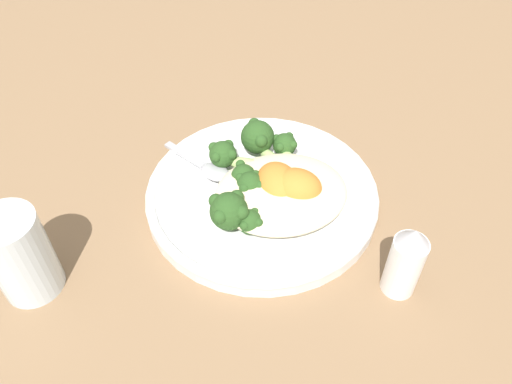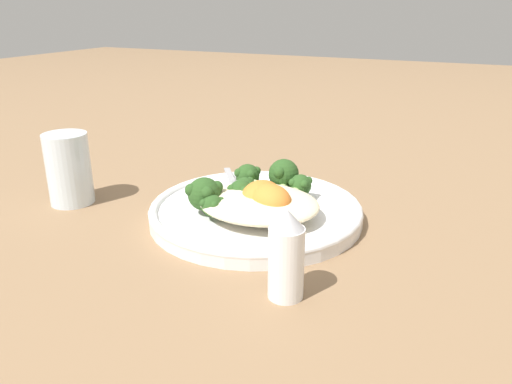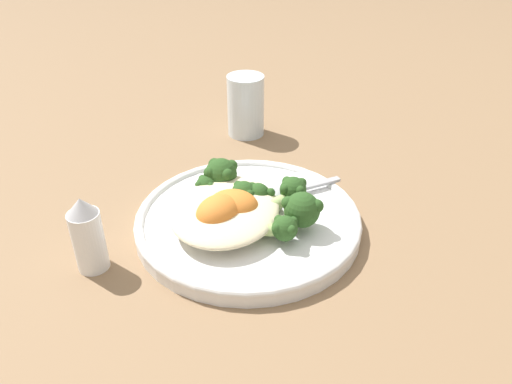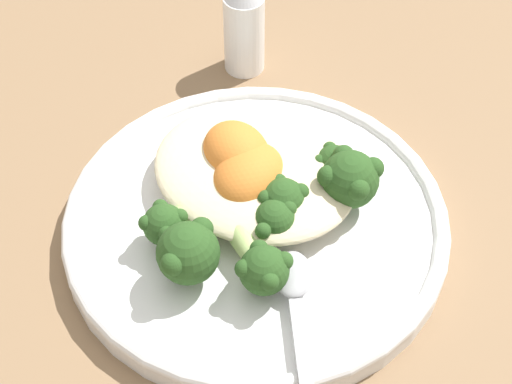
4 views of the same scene
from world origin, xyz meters
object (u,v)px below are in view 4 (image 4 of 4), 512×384
(broccoli_stalk_0, at_px, (179,212))
(broccoli_stalk_6, at_px, (302,170))
(quinoa_mound, at_px, (255,171))
(sweet_potato_chunk_0, at_px, (249,176))
(broccoli_stalk_1, at_px, (191,247))
(broccoli_stalk_5, at_px, (331,181))
(salt_shaker, at_px, (244,25))
(broccoli_stalk_2, at_px, (250,246))
(sweet_potato_chunk_1, at_px, (237,154))
(plate, at_px, (254,222))
(spoon, at_px, (294,287))
(broccoli_stalk_4, at_px, (266,197))
(broccoli_stalk_3, at_px, (259,216))

(broccoli_stalk_0, relative_size, broccoli_stalk_6, 0.90)
(quinoa_mound, height_order, sweet_potato_chunk_0, sweet_potato_chunk_0)
(broccoli_stalk_1, xyz_separation_m, broccoli_stalk_5, (0.05, 0.10, -0.00))
(broccoli_stalk_1, relative_size, salt_shaker, 1.08)
(salt_shaker, bearing_deg, broccoli_stalk_2, -57.51)
(sweet_potato_chunk_0, distance_m, sweet_potato_chunk_1, 0.02)
(broccoli_stalk_5, xyz_separation_m, salt_shaker, (-0.14, 0.11, 0.00))
(broccoli_stalk_0, bearing_deg, salt_shaker, -154.88)
(plate, distance_m, broccoli_stalk_5, 0.06)
(sweet_potato_chunk_0, bearing_deg, broccoli_stalk_6, 48.24)
(broccoli_stalk_6, distance_m, spoon, 0.10)
(sweet_potato_chunk_0, height_order, spoon, sweet_potato_chunk_0)
(plate, bearing_deg, spoon, -37.22)
(plate, height_order, broccoli_stalk_6, broccoli_stalk_6)
(quinoa_mound, relative_size, broccoli_stalk_2, 1.42)
(broccoli_stalk_2, bearing_deg, sweet_potato_chunk_0, 157.22)
(sweet_potato_chunk_0, bearing_deg, broccoli_stalk_2, -58.13)
(broccoli_stalk_0, relative_size, broccoli_stalk_1, 0.90)
(broccoli_stalk_0, xyz_separation_m, broccoli_stalk_6, (0.05, 0.08, -0.00))
(broccoli_stalk_1, bearing_deg, sweet_potato_chunk_0, 160.61)
(sweet_potato_chunk_0, relative_size, spoon, 0.63)
(plate, xyz_separation_m, sweet_potato_chunk_0, (-0.01, 0.01, 0.03))
(broccoli_stalk_5, bearing_deg, spoon, -105.37)
(broccoli_stalk_4, relative_size, broccoli_stalk_6, 0.96)
(quinoa_mound, relative_size, broccoli_stalk_6, 1.54)
(broccoli_stalk_0, relative_size, sweet_potato_chunk_1, 1.52)
(quinoa_mound, relative_size, broccoli_stalk_5, 1.28)
(broccoli_stalk_0, bearing_deg, broccoli_stalk_2, 95.57)
(plate, xyz_separation_m, broccoli_stalk_0, (-0.04, -0.04, 0.02))
(spoon, bearing_deg, quinoa_mound, -169.57)
(sweet_potato_chunk_1, relative_size, salt_shaker, 0.64)
(broccoli_stalk_0, height_order, salt_shaker, salt_shaker)
(plate, bearing_deg, broccoli_stalk_4, 49.32)
(sweet_potato_chunk_0, bearing_deg, broccoli_stalk_0, -117.48)
(broccoli_stalk_1, height_order, broccoli_stalk_6, broccoli_stalk_1)
(broccoli_stalk_3, distance_m, broccoli_stalk_5, 0.06)
(broccoli_stalk_0, height_order, broccoli_stalk_6, broccoli_stalk_0)
(broccoli_stalk_5, distance_m, sweet_potato_chunk_0, 0.06)
(broccoli_stalk_1, xyz_separation_m, sweet_potato_chunk_1, (-0.02, 0.09, 0.00))
(plate, distance_m, broccoli_stalk_2, 0.05)
(broccoli_stalk_0, distance_m, broccoli_stalk_6, 0.09)
(broccoli_stalk_1, xyz_separation_m, spoon, (0.07, 0.02, -0.02))
(broccoli_stalk_3, xyz_separation_m, sweet_potato_chunk_1, (-0.04, 0.04, 0.01))
(salt_shaker, bearing_deg, broccoli_stalk_1, -67.14)
(broccoli_stalk_6, xyz_separation_m, sweet_potato_chunk_1, (-0.04, -0.02, 0.01))
(quinoa_mound, xyz_separation_m, broccoli_stalk_2, (0.03, -0.06, 0.00))
(sweet_potato_chunk_0, bearing_deg, broccoli_stalk_4, -22.01)
(broccoli_stalk_0, xyz_separation_m, broccoli_stalk_5, (0.08, 0.07, 0.01))
(plate, xyz_separation_m, broccoli_stalk_4, (0.01, 0.01, 0.02))
(salt_shaker, bearing_deg, broccoli_stalk_0, -71.43)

